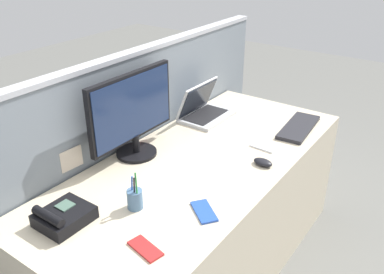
{
  "coord_description": "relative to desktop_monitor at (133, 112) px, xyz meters",
  "views": [
    {
      "loc": [
        -1.5,
        -1.01,
        1.77
      ],
      "look_at": [
        0.0,
        0.05,
        0.84
      ],
      "focal_mm": 38.46,
      "sensor_mm": 36.0,
      "label": 1
    }
  ],
  "objects": [
    {
      "name": "cell_phone_blue_case",
      "position": [
        -0.21,
        -0.57,
        -0.23
      ],
      "size": [
        0.15,
        0.17,
        0.01
      ],
      "primitive_type": "cube",
      "rotation": [
        0.0,
        0.0,
        -0.64
      ],
      "color": "blue",
      "rests_on": "desk"
    },
    {
      "name": "cubicle_divider",
      "position": [
        0.13,
        0.13,
        -0.35
      ],
      "size": [
        2.4,
        0.08,
        1.22
      ],
      "color": "gray",
      "rests_on": "ground_plane"
    },
    {
      "name": "computer_mouse_right_hand",
      "position": [
        0.28,
        -0.6,
        -0.22
      ],
      "size": [
        0.07,
        0.1,
        0.03
      ],
      "primitive_type": "ellipsoid",
      "rotation": [
        0.0,
        0.0,
        -0.06
      ],
      "color": "black",
      "rests_on": "desk"
    },
    {
      "name": "desktop_monitor",
      "position": [
        0.0,
        0.0,
        0.0
      ],
      "size": [
        0.56,
        0.21,
        0.44
      ],
      "color": "black",
      "rests_on": "desk"
    },
    {
      "name": "pen_cup",
      "position": [
        -0.35,
        -0.32,
        -0.19
      ],
      "size": [
        0.07,
        0.07,
        0.18
      ],
      "color": "#4C7093",
      "rests_on": "desk"
    },
    {
      "name": "keyboard_main",
      "position": [
        0.78,
        -0.58,
        -0.23
      ],
      "size": [
        0.41,
        0.18,
        0.02
      ],
      "primitive_type": "cube",
      "rotation": [
        0.0,
        0.0,
        0.09
      ],
      "color": "#232328",
      "rests_on": "desk"
    },
    {
      "name": "ground_plane",
      "position": [
        0.13,
        -0.32,
        -0.96
      ],
      "size": [
        10.0,
        10.0,
        0.0
      ],
      "primitive_type": "plane",
      "color": "slate"
    },
    {
      "name": "desk",
      "position": [
        0.13,
        -0.32,
        -0.6
      ],
      "size": [
        1.91,
        0.81,
        0.72
      ],
      "primitive_type": "cube",
      "color": "beige",
      "rests_on": "ground_plane"
    },
    {
      "name": "desk_phone",
      "position": [
        -0.59,
        -0.15,
        -0.21
      ],
      "size": [
        0.2,
        0.18,
        0.09
      ],
      "color": "black",
      "rests_on": "desk"
    },
    {
      "name": "cell_phone_white_slab",
      "position": [
        0.45,
        -0.52,
        -0.23
      ],
      "size": [
        0.08,
        0.14,
        0.01
      ],
      "primitive_type": "cube",
      "rotation": [
        0.0,
        0.0,
        -0.05
      ],
      "color": "silver",
      "rests_on": "desk"
    },
    {
      "name": "cell_phone_red_case",
      "position": [
        -0.52,
        -0.52,
        -0.23
      ],
      "size": [
        0.09,
        0.15,
        0.01
      ],
      "primitive_type": "cube",
      "rotation": [
        0.0,
        0.0,
        -0.2
      ],
      "color": "#B22323",
      "rests_on": "desk"
    },
    {
      "name": "laptop",
      "position": [
        0.59,
        -0.03,
        -0.18
      ],
      "size": [
        0.33,
        0.24,
        0.22
      ],
      "color": "silver",
      "rests_on": "desk"
    }
  ]
}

